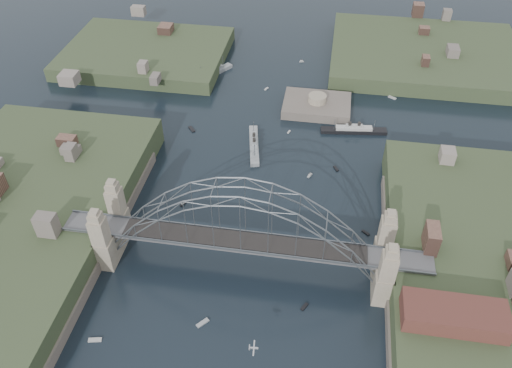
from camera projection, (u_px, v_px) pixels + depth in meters
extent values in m
plane|color=black|center=(244.00, 265.00, 122.54)|extent=(500.00, 500.00, 0.00)
cube|color=#555557|center=(243.00, 242.00, 117.29)|extent=(84.00, 6.00, 0.70)
cube|color=#585F65|center=(241.00, 251.00, 114.70)|extent=(84.00, 0.25, 0.50)
cube|color=#585F65|center=(246.00, 231.00, 119.17)|extent=(84.00, 0.25, 0.50)
cube|color=black|center=(243.00, 241.00, 116.93)|extent=(55.20, 5.20, 0.35)
cube|color=gray|center=(101.00, 239.00, 116.81)|extent=(3.40, 3.40, 17.70)
cube|color=gray|center=(117.00, 209.00, 124.25)|extent=(3.40, 3.40, 17.70)
cube|color=gray|center=(386.00, 275.00, 109.22)|extent=(3.40, 3.40, 17.70)
cube|color=gray|center=(385.00, 240.00, 116.66)|extent=(3.40, 3.40, 17.70)
cube|color=gray|center=(113.00, 238.00, 123.71)|extent=(4.08, 13.80, 8.00)
cube|color=gray|center=(382.00, 271.00, 116.12)|extent=(4.08, 13.80, 8.00)
cube|color=#334125|center=(13.00, 231.00, 128.22)|extent=(50.00, 90.00, 12.00)
cube|color=#5F544B|center=(100.00, 245.00, 126.16)|extent=(6.00, 70.00, 4.00)
cube|color=#334125|center=(503.00, 292.00, 114.24)|extent=(50.00, 90.00, 12.00)
cube|color=#5F544B|center=(398.00, 282.00, 117.61)|extent=(6.00, 70.00, 4.00)
cube|color=#334125|center=(147.00, 58.00, 199.59)|extent=(60.00, 45.00, 9.00)
cube|color=#334125|center=(424.00, 60.00, 197.95)|extent=(70.00, 55.00, 9.50)
cube|color=#5F544B|center=(316.00, 111.00, 173.56)|extent=(22.00, 16.00, 7.00)
cylinder|color=gray|center=(317.00, 99.00, 170.47)|extent=(6.00, 6.00, 2.40)
cube|color=#592D26|center=(454.00, 315.00, 100.25)|extent=(20.00, 8.00, 4.00)
cube|color=#9BA0A3|center=(254.00, 146.00, 157.19)|extent=(6.13, 19.34, 1.71)
cube|color=#9BA0A3|center=(254.00, 143.00, 156.35)|extent=(3.88, 10.73, 1.28)
cube|color=#9BA0A3|center=(254.00, 140.00, 155.72)|extent=(2.29, 4.98, 0.85)
cylinder|color=black|center=(254.00, 141.00, 154.21)|extent=(0.92, 0.92, 1.71)
cylinder|color=black|center=(254.00, 135.00, 156.24)|extent=(0.92, 0.92, 1.71)
cylinder|color=#585F65|center=(255.00, 150.00, 151.02)|extent=(0.17, 0.17, 4.27)
cylinder|color=#585F65|center=(254.00, 128.00, 159.71)|extent=(0.17, 0.17, 4.27)
cube|color=#9BA0A3|center=(213.00, 74.00, 190.27)|extent=(12.26, 16.01, 1.78)
cube|color=#9BA0A3|center=(212.00, 71.00, 189.39)|extent=(7.15, 9.09, 1.34)
cube|color=#9BA0A3|center=(212.00, 68.00, 188.73)|extent=(3.67, 4.43, 0.89)
cylinder|color=black|center=(209.00, 68.00, 187.54)|extent=(0.88, 0.88, 1.78)
cylinder|color=black|center=(215.00, 65.00, 188.89)|extent=(0.88, 0.88, 1.78)
cylinder|color=#585F65|center=(201.00, 72.00, 185.47)|extent=(0.18, 0.18, 4.46)
cylinder|color=#585F65|center=(223.00, 62.00, 191.25)|extent=(0.18, 0.18, 4.46)
cube|color=black|center=(353.00, 131.00, 163.12)|extent=(20.73, 5.27, 1.49)
cube|color=beige|center=(354.00, 128.00, 162.38)|extent=(11.47, 3.45, 1.12)
cube|color=beige|center=(354.00, 126.00, 161.83)|extent=(5.29, 2.15, 0.75)
cylinder|color=black|center=(350.00, 124.00, 161.44)|extent=(1.01, 1.01, 1.49)
cylinder|color=black|center=(359.00, 124.00, 161.36)|extent=(1.01, 1.01, 1.49)
cylinder|color=#585F65|center=(335.00, 124.00, 161.70)|extent=(0.15, 0.15, 3.74)
cylinder|color=#585F65|center=(374.00, 125.00, 161.34)|extent=(0.15, 0.15, 3.74)
cube|color=silver|center=(254.00, 348.00, 98.34)|extent=(1.70, 0.44, 0.29)
cube|color=silver|center=(254.00, 348.00, 98.31)|extent=(0.56, 3.37, 0.06)
cube|color=silver|center=(249.00, 347.00, 98.28)|extent=(0.25, 1.06, 0.37)
cube|color=beige|center=(183.00, 204.00, 138.31)|extent=(1.36, 2.27, 0.45)
cube|color=beige|center=(183.00, 203.00, 138.05)|extent=(0.98, 1.42, 0.40)
cylinder|color=black|center=(183.00, 202.00, 137.75)|extent=(0.16, 0.16, 0.70)
cube|color=beige|center=(310.00, 176.00, 147.08)|extent=(1.46, 2.11, 0.45)
cube|color=beige|center=(310.00, 175.00, 146.81)|extent=(1.02, 1.34, 0.40)
cylinder|color=black|center=(310.00, 173.00, 146.52)|extent=(0.16, 0.16, 0.70)
cube|color=beige|center=(203.00, 323.00, 110.41)|extent=(2.61, 2.82, 0.45)
cube|color=beige|center=(336.00, 169.00, 149.47)|extent=(1.78, 2.40, 0.45)
cube|color=beige|center=(192.00, 129.00, 164.30)|extent=(2.83, 3.21, 0.45)
cube|color=beige|center=(289.00, 132.00, 163.20)|extent=(0.96, 1.60, 0.45)
cube|color=beige|center=(266.00, 89.00, 182.94)|extent=(1.39, 1.95, 0.45)
cube|color=beige|center=(365.00, 233.00, 130.34)|extent=(2.04, 1.84, 0.45)
cube|color=beige|center=(95.00, 340.00, 107.33)|extent=(2.86, 1.46, 0.45)
cube|color=beige|center=(302.00, 62.00, 197.97)|extent=(1.77, 0.97, 0.45)
cube|color=beige|center=(302.00, 61.00, 197.71)|extent=(1.10, 0.71, 0.40)
cylinder|color=black|center=(302.00, 60.00, 197.41)|extent=(0.16, 0.16, 0.70)
cube|color=beige|center=(116.00, 170.00, 148.93)|extent=(2.13, 2.68, 0.45)
cylinder|color=#585F65|center=(115.00, 167.00, 148.24)|extent=(0.08, 0.08, 2.20)
cone|color=silver|center=(115.00, 167.00, 148.24)|extent=(1.51, 1.58, 1.92)
cube|color=beige|center=(304.00, 307.00, 113.54)|extent=(1.66, 2.26, 0.45)
cube|color=beige|center=(392.00, 98.00, 178.55)|extent=(2.94, 2.35, 0.45)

